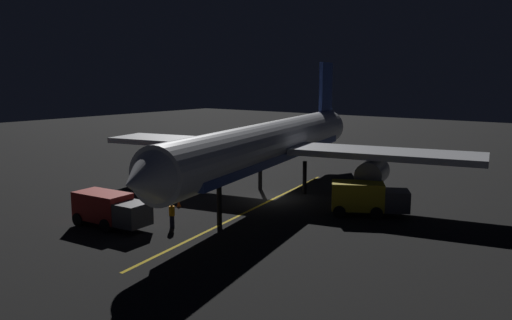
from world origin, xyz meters
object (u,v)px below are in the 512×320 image
object	(u,v)px
catering_truck	(366,199)
traffic_cone_near_left	(158,193)
ground_crew_worker	(172,215)
traffic_cone_near_right	(179,204)
airliner	(273,145)
baggage_truck	(109,210)

from	to	relation	value
catering_truck	traffic_cone_near_left	world-z (taller)	catering_truck
catering_truck	ground_crew_worker	size ratio (longest dim) A/B	3.36
traffic_cone_near_right	airliner	bearing A→B (deg)	-117.01
catering_truck	traffic_cone_near_right	bearing A→B (deg)	27.29
baggage_truck	ground_crew_worker	bearing A→B (deg)	-145.79
baggage_truck	catering_truck	bearing A→B (deg)	-133.59
catering_truck	traffic_cone_near_right	world-z (taller)	catering_truck
airliner	baggage_truck	bearing A→B (deg)	75.47
catering_truck	traffic_cone_near_right	distance (m)	14.37
traffic_cone_near_right	catering_truck	bearing A→B (deg)	-152.71
airliner	ground_crew_worker	size ratio (longest dim) A/B	21.95
traffic_cone_near_right	traffic_cone_near_left	bearing A→B (deg)	-20.80
baggage_truck	catering_truck	xyz separation A→B (m)	(-12.59, -13.23, 0.05)
catering_truck	traffic_cone_near_left	xyz separation A→B (m)	(16.84, 5.01, -1.00)
airliner	traffic_cone_near_right	distance (m)	9.37
airliner	baggage_truck	xyz separation A→B (m)	(3.66, 14.11, -3.27)
airliner	catering_truck	bearing A→B (deg)	174.36
airliner	ground_crew_worker	xyz separation A→B (m)	(0.11, 11.70, -3.58)
baggage_truck	ground_crew_worker	distance (m)	4.30
ground_crew_worker	traffic_cone_near_right	world-z (taller)	ground_crew_worker
airliner	baggage_truck	distance (m)	14.94
baggage_truck	catering_truck	distance (m)	18.27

